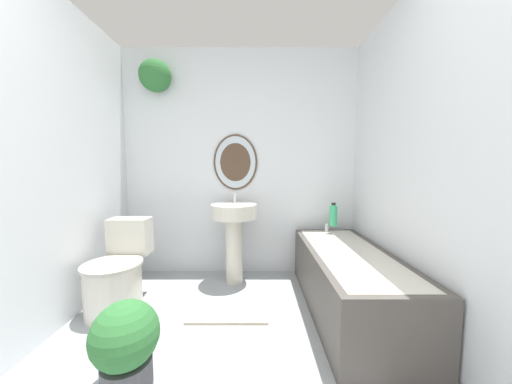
{
  "coord_description": "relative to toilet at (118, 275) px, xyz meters",
  "views": [
    {
      "loc": [
        0.17,
        -0.42,
        1.14
      ],
      "look_at": [
        0.17,
        1.46,
        0.97
      ],
      "focal_mm": 18.0,
      "sensor_mm": 36.0,
      "label": 1
    }
  ],
  "objects": [
    {
      "name": "wall_right",
      "position": [
        2.22,
        -0.41,
        0.92
      ],
      "size": [
        0.06,
        2.48,
        2.4
      ],
      "color": "silver",
      "rests_on": "ground_plane"
    },
    {
      "name": "bathtub",
      "position": [
        1.86,
        -0.03,
        -0.03
      ],
      "size": [
        0.62,
        1.49,
        0.57
      ],
      "color": "#4C4742",
      "rests_on": "ground_plane"
    },
    {
      "name": "toilet",
      "position": [
        0.0,
        0.0,
        0.0
      ],
      "size": [
        0.44,
        0.62,
        0.71
      ],
      "color": "beige",
      "rests_on": "ground_plane"
    },
    {
      "name": "wall_left",
      "position": [
        -0.31,
        -0.41,
        0.92
      ],
      "size": [
        0.06,
        2.48,
        2.4
      ],
      "color": "silver",
      "rests_on": "ground_plane"
    },
    {
      "name": "wall_back",
      "position": [
        0.88,
        0.79,
        0.99
      ],
      "size": [
        2.59,
        0.32,
        2.4
      ],
      "color": "silver",
      "rests_on": "ground_plane"
    },
    {
      "name": "pedestal_sink",
      "position": [
        0.9,
        0.5,
        0.28
      ],
      "size": [
        0.45,
        0.45,
        0.89
      ],
      "color": "beige",
      "rests_on": "ground_plane"
    },
    {
      "name": "shampoo_bottle",
      "position": [
        1.9,
        0.55,
        0.39
      ],
      "size": [
        0.08,
        0.08,
        0.23
      ],
      "color": "#38B275",
      "rests_on": "bathtub"
    },
    {
      "name": "bath_mat",
      "position": [
        0.9,
        -0.03,
        -0.27
      ],
      "size": [
        0.62,
        0.38,
        0.02
      ],
      "color": "#B7A88E",
      "rests_on": "ground_plane"
    },
    {
      "name": "potted_plant",
      "position": [
        0.45,
        -0.76,
        -0.03
      ],
      "size": [
        0.34,
        0.34,
        0.46
      ],
      "color": "#47474C",
      "rests_on": "ground_plane"
    }
  ]
}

